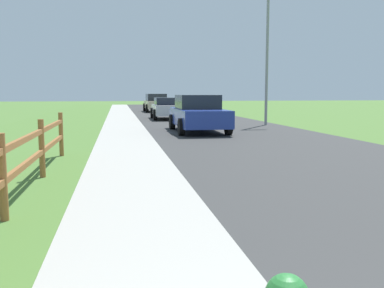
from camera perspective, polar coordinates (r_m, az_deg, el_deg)
ground_plane at (r=25.37m, az=-7.01°, el=3.09°), size 120.00×120.00×0.00m
road_asphalt at (r=27.74m, az=0.03°, el=3.47°), size 7.00×66.00×0.01m
curb_concrete at (r=27.39m, az=-13.52°, el=3.24°), size 6.00×66.00×0.01m
grass_verge at (r=27.52m, az=-16.64°, el=3.16°), size 5.00×66.00×0.00m
rail_fence at (r=5.94m, az=-24.02°, el=-3.22°), size 0.11×11.63×1.14m
parked_suv_blue at (r=18.05m, az=0.81°, el=4.08°), size 2.10×4.72×1.55m
parked_car_silver at (r=26.83m, az=-3.22°, el=4.82°), size 2.07×4.27×1.34m
parked_car_beige at (r=37.36m, az=-4.81°, el=5.53°), size 2.10×4.74×1.55m
street_lamp at (r=22.31m, az=10.28°, el=13.10°), size 1.17×0.20×6.99m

